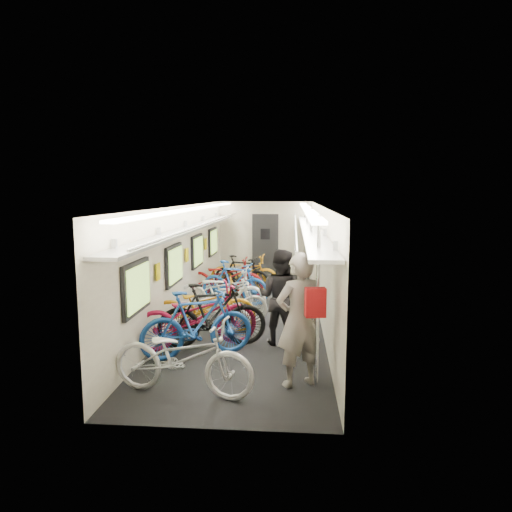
% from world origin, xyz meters
% --- Properties ---
extents(train_car_shell, '(10.00, 10.00, 10.00)m').
position_xyz_m(train_car_shell, '(-0.36, 0.71, 1.66)').
color(train_car_shell, black).
rests_on(train_car_shell, ground).
extents(bicycle_0, '(2.07, 1.03, 1.04)m').
position_xyz_m(bicycle_0, '(-0.53, -4.13, 0.52)').
color(bicycle_0, silver).
rests_on(bicycle_0, ground).
extents(bicycle_1, '(1.92, 1.25, 1.12)m').
position_xyz_m(bicycle_1, '(-0.63, -2.73, 0.56)').
color(bicycle_1, '#1A499E').
rests_on(bicycle_1, ground).
extents(bicycle_2, '(2.25, 1.49, 1.12)m').
position_xyz_m(bicycle_2, '(-0.74, -2.27, 0.56)').
color(bicycle_2, maroon).
rests_on(bicycle_2, ground).
extents(bicycle_3, '(1.97, 1.01, 1.14)m').
position_xyz_m(bicycle_3, '(-0.47, -2.22, 0.57)').
color(bicycle_3, black).
rests_on(bicycle_3, ground).
extents(bicycle_4, '(2.07, 1.07, 1.04)m').
position_xyz_m(bicycle_4, '(-0.77, -1.45, 0.52)').
color(bicycle_4, '#BF7D11').
rests_on(bicycle_4, ground).
extents(bicycle_5, '(1.62, 0.91, 0.94)m').
position_xyz_m(bicycle_5, '(-0.34, -0.91, 0.47)').
color(bicycle_5, silver).
rests_on(bicycle_5, ground).
extents(bicycle_6, '(2.06, 0.86, 1.05)m').
position_xyz_m(bicycle_6, '(-0.65, -0.11, 0.53)').
color(bicycle_6, silver).
rests_on(bicycle_6, ground).
extents(bicycle_7, '(1.82, 1.00, 1.05)m').
position_xyz_m(bicycle_7, '(-0.50, 0.93, 0.53)').
color(bicycle_7, '#1D55AF').
rests_on(bicycle_7, ground).
extents(bicycle_8, '(2.04, 0.80, 1.05)m').
position_xyz_m(bicycle_8, '(-0.83, 1.48, 0.53)').
color(bicycle_8, maroon).
rests_on(bicycle_8, ground).
extents(bicycle_9, '(1.75, 1.07, 1.02)m').
position_xyz_m(bicycle_9, '(-0.47, 2.18, 0.51)').
color(bicycle_9, black).
rests_on(bicycle_9, ground).
extents(bicycle_10, '(1.98, 0.91, 1.00)m').
position_xyz_m(bicycle_10, '(-0.43, 2.46, 0.50)').
color(bicycle_10, orange).
rests_on(bicycle_10, ground).
extents(passenger_near, '(0.82, 0.72, 1.88)m').
position_xyz_m(passenger_near, '(1.00, -3.71, 0.94)').
color(passenger_near, gray).
rests_on(passenger_near, ground).
extents(passenger_mid, '(0.99, 0.87, 1.70)m').
position_xyz_m(passenger_mid, '(0.69, -1.95, 0.85)').
color(passenger_mid, black).
rests_on(passenger_mid, ground).
extents(backpack, '(0.28, 0.18, 0.38)m').
position_xyz_m(backpack, '(1.20, -4.07, 1.28)').
color(backpack, '#AE1115').
rests_on(backpack, passenger_near).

